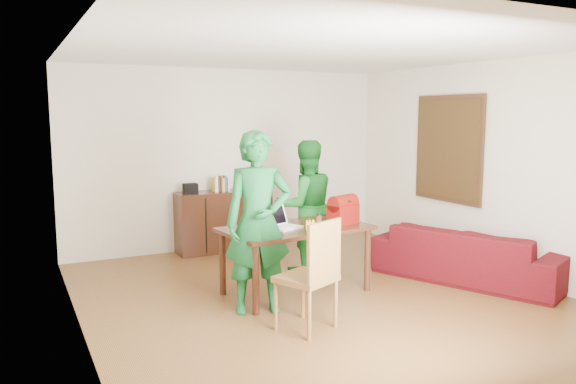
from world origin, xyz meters
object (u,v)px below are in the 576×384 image
table (296,235)px  red_bag (343,213)px  laptop (286,224)px  chair (307,297)px  sofa (468,254)px  person_far (306,206)px  person_near (258,222)px  bottle (318,223)px

table → red_bag: red_bag is taller
laptop → chair: bearing=-127.0°
laptop → sofa: (2.26, -0.49, -0.48)m
person_far → red_bag: person_far is taller
table → person_far: person_far is taller
table → person_near: 0.77m
chair → red_bag: 1.48m
table → red_bag: size_ratio=4.81×
table → sofa: (2.11, -0.52, -0.34)m
person_near → laptop: (0.48, 0.34, -0.12)m
table → sofa: bearing=-19.7°
chair → person_far: bearing=38.2°
chair → person_far: (0.96, 1.80, 0.54)m
sofa → laptop: bearing=54.0°
sofa → bottle: bearing=61.5°
chair → bottle: 1.01m
table → laptop: 0.20m
person_near → bottle: bearing=16.0°
red_bag → sofa: red_bag is taller
table → bottle: bearing=-81.1°
sofa → person_near: bearing=63.1°
person_near → person_far: (1.16, 1.13, -0.09)m
bottle → red_bag: (0.48, 0.26, 0.03)m
bottle → sofa: bearing=-4.8°
chair → sofa: 2.58m
chair → sofa: bearing=-12.4°
chair → laptop: bearing=51.1°
chair → red_bag: chair is taller
chair → bottle: (0.51, 0.68, 0.56)m
chair → red_bag: (0.98, 0.94, 0.59)m
table → person_far: (0.54, 0.77, 0.18)m
table → chair: size_ratio=1.61×
table → laptop: (-0.14, -0.03, 0.14)m
table → red_bag: 0.62m
table → sofa: size_ratio=0.77×
chair → person_near: bearing=83.6°
person_near → bottle: 0.72m
sofa → red_bag: bearing=50.7°
chair → person_near: 0.94m
chair → table: bearing=44.3°
person_far → red_bag: size_ratio=4.75×
person_near → red_bag: 1.22m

